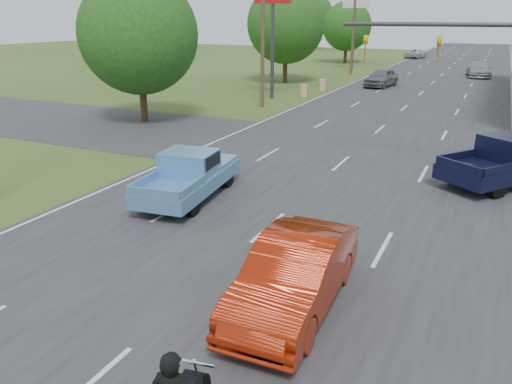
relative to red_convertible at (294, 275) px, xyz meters
The scene contains 20 objects.
main_road 35.98m from the red_convertible, 93.82° to the left, with size 15.00×180.00×0.02m, color #2D2D30.
cross_road 14.12m from the red_convertible, 99.78° to the left, with size 120.00×10.00×0.02m, color #2D2D30.
utility_pole_5 27.06m from the red_convertible, 116.47° to the left, with size 2.00×0.28×10.00m.
utility_pole_6 49.55m from the red_convertible, 103.95° to the left, with size 2.00×0.28×10.00m.
tree_0 23.26m from the red_convertible, 135.90° to the left, with size 7.14×7.14×8.84m.
tree_1 41.36m from the red_convertible, 112.76° to the left, with size 7.56×7.56×9.36m.
tree_2 64.21m from the red_convertible, 105.01° to the left, with size 6.72×6.72×8.32m.
tree_4 91.41m from the red_convertible, 128.99° to the left, with size 9.24×9.24×11.44m.
tree_6 96.66m from the red_convertible, 109.62° to the left, with size 8.82×8.82×10.92m.
barrel_2 31.82m from the red_convertible, 110.03° to the left, with size 0.56×0.56×1.00m, color orange.
barrel_3 35.51m from the red_convertible, 107.36° to the left, with size 0.56×0.56×1.00m, color orange.
pole_sign_left_near 31.37m from the red_convertible, 114.81° to the left, with size 3.00×0.35×9.20m.
pole_sign_left_far 53.84m from the red_convertible, 103.96° to the left, with size 3.00×0.35×9.20m.
signal_mast 13.92m from the red_convertible, 75.11° to the left, with size 9.12×0.40×7.00m.
red_convertible is the anchor object (origin of this frame).
blue_pickup 8.14m from the red_convertible, 139.33° to the left, with size 2.65×5.45×1.74m.
navy_pickup 12.84m from the red_convertible, 70.18° to the left, with size 5.14×5.97×1.91m.
distant_car_grey 39.24m from the red_convertible, 99.45° to the left, with size 1.98×4.91×1.67m, color slate.
distant_car_silver 51.27m from the red_convertible, 88.43° to the left, with size 2.21×5.45×1.58m, color #9A9B9F.
distant_car_white 75.43m from the red_convertible, 96.77° to the left, with size 2.34×5.08×1.41m, color silver.
Camera 1 is at (5.91, -5.22, 6.33)m, focal length 35.00 mm.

